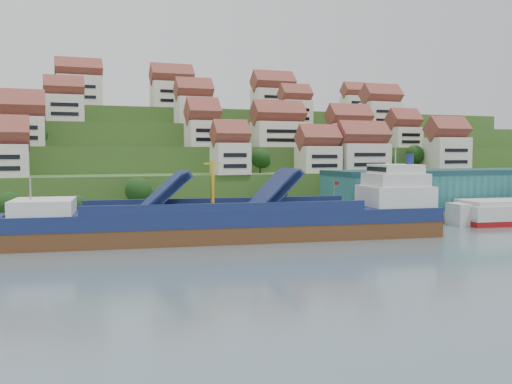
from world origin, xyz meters
name	(u,v)px	position (x,y,z in m)	size (l,w,h in m)	color
ground	(276,238)	(0.00, 0.00, 0.00)	(300.00, 300.00, 0.00)	slate
quay	(331,220)	(20.00, 15.00, 1.10)	(180.00, 14.00, 2.20)	gray
hillside	(165,169)	(0.00, 103.55, 10.66)	(260.00, 128.00, 31.00)	#2D4C1E
hillside_village	(203,124)	(2.63, 61.86, 24.81)	(153.89, 64.87, 29.40)	silver
hillside_trees	(177,150)	(-8.79, 45.92, 17.06)	(137.07, 62.26, 30.22)	#1A4015
warehouse	(440,189)	(52.00, 17.00, 7.20)	(60.00, 15.00, 10.00)	#276969
flagpole	(334,196)	(18.11, 10.00, 6.88)	(1.28, 0.16, 8.00)	gray
cargo_ship	(246,222)	(-5.78, 0.83, 3.38)	(81.36, 22.96, 17.87)	#57331A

